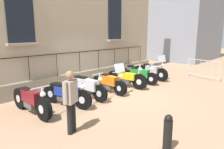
# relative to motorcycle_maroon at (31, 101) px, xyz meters

# --- Properties ---
(ground_plane) EXTENTS (60.00, 60.00, 0.00)m
(ground_plane) POSITION_rel_motorcycle_maroon_xyz_m (0.46, 3.39, -0.44)
(ground_plane) COLOR #9E7A5B
(motorcycle_maroon) EXTENTS (2.19, 0.59, 0.99)m
(motorcycle_maroon) POSITION_rel_motorcycle_maroon_xyz_m (0.00, 0.00, 0.00)
(motorcycle_maroon) COLOR black
(motorcycle_maroon) RESTS_ON ground_plane
(motorcycle_blue) EXTENTS (2.06, 0.77, 0.98)m
(motorcycle_blue) POSITION_rel_motorcycle_maroon_xyz_m (0.19, 1.18, -0.00)
(motorcycle_blue) COLOR black
(motorcycle_blue) RESTS_ON ground_plane
(motorcycle_white) EXTENTS (2.07, 0.55, 1.06)m
(motorcycle_white) POSITION_rel_motorcycle_maroon_xyz_m (0.09, 2.21, 0.01)
(motorcycle_white) COLOR black
(motorcycle_white) RESTS_ON ground_plane
(motorcycle_orange) EXTENTS (1.98, 0.63, 1.31)m
(motorcycle_orange) POSITION_rel_motorcycle_maroon_xyz_m (0.16, 3.38, -0.01)
(motorcycle_orange) COLOR black
(motorcycle_orange) RESTS_ON ground_plane
(motorcycle_yellow) EXTENTS (2.11, 0.63, 1.12)m
(motorcycle_yellow) POSITION_rel_motorcycle_maroon_xyz_m (0.17, 4.54, 0.00)
(motorcycle_yellow) COLOR black
(motorcycle_yellow) RESTS_ON ground_plane
(motorcycle_green) EXTENTS (2.00, 0.64, 1.00)m
(motorcycle_green) POSITION_rel_motorcycle_maroon_xyz_m (0.16, 5.56, 0.00)
(motorcycle_green) COLOR black
(motorcycle_green) RESTS_ON ground_plane
(motorcycle_silver) EXTENTS (2.00, 0.69, 1.37)m
(motorcycle_silver) POSITION_rel_motorcycle_maroon_xyz_m (0.17, 6.77, 0.02)
(motorcycle_silver) COLOR black
(motorcycle_silver) RESTS_ON ground_plane
(crowd_barrier) EXTENTS (1.85, 0.47, 1.05)m
(crowd_barrier) POSITION_rel_motorcycle_maroon_xyz_m (2.17, 8.76, 0.13)
(crowd_barrier) COLOR #B7B7BF
(crowd_barrier) RESTS_ON ground_plane
(bollard) EXTENTS (0.19, 0.19, 0.83)m
(bollard) POSITION_rel_motorcycle_maroon_xyz_m (4.12, 0.98, -0.02)
(bollard) COLOR black
(bollard) RESTS_ON ground_plane
(pedestrian_standing) EXTENTS (0.34, 0.50, 1.62)m
(pedestrian_standing) POSITION_rel_motorcycle_maroon_xyz_m (1.93, 0.09, 0.47)
(pedestrian_standing) COLOR black
(pedestrian_standing) RESTS_ON ground_plane
(distant_building) EXTENTS (5.88, 6.75, 7.20)m
(distant_building) POSITION_rel_motorcycle_maroon_xyz_m (-2.96, 16.70, 3.16)
(distant_building) COLOR gray
(distant_building) RESTS_ON ground_plane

